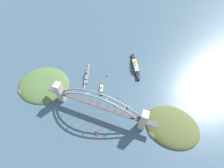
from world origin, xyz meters
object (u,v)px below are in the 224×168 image
(small_boat_3, at_px, (113,65))
(small_boat_4, at_px, (129,106))
(small_boat_1, at_px, (108,75))
(seaplane_taxiing_near_bridge, at_px, (97,133))
(small_boat_2, at_px, (118,97))
(small_boat_5, at_px, (86,94))
(naval_cruiser, at_px, (87,76))
(harbor_arch_bridge, at_px, (99,105))
(harbor_ferry_steamer, at_px, (102,89))
(small_boat_0, at_px, (115,104))
(ocean_liner, at_px, (135,66))

(small_boat_3, relative_size, small_boat_4, 0.68)
(small_boat_4, bearing_deg, small_boat_1, 138.51)
(small_boat_3, bearing_deg, seaplane_taxiing_near_bridge, -79.20)
(small_boat_3, bearing_deg, small_boat_2, -62.61)
(seaplane_taxiing_near_bridge, xyz_separation_m, small_boat_4, (45.63, 83.14, 3.43))
(small_boat_2, distance_m, small_boat_4, 36.54)
(small_boat_5, bearing_deg, naval_cruiser, 114.02)
(harbor_arch_bridge, xyz_separation_m, harbor_ferry_steamer, (-21.08, 58.77, -29.17))
(small_boat_0, distance_m, small_boat_4, 33.13)
(ocean_liner, xyz_separation_m, small_boat_0, (-12.05, -135.23, -1.50))
(harbor_arch_bridge, xyz_separation_m, small_boat_1, (-23.48, 106.35, -27.72))
(harbor_arch_bridge, bearing_deg, small_boat_5, 148.73)
(harbor_ferry_steamer, height_order, small_boat_4, small_boat_4)
(harbor_ferry_steamer, bearing_deg, small_boat_0, -33.07)
(harbor_arch_bridge, height_order, seaplane_taxiing_near_bridge, harbor_arch_bridge)
(naval_cruiser, relative_size, small_boat_1, 10.12)
(naval_cruiser, xyz_separation_m, small_boat_2, (102.15, -34.32, 0.40))
(harbor_arch_bridge, distance_m, naval_cruiser, 116.75)
(seaplane_taxiing_near_bridge, distance_m, small_boat_3, 202.03)
(seaplane_taxiing_near_bridge, relative_size, small_boat_5, 0.94)
(small_boat_1, height_order, small_boat_5, small_boat_1)
(harbor_arch_bridge, height_order, naval_cruiser, harbor_arch_bridge)
(harbor_ferry_steamer, bearing_deg, harbor_arch_bridge, -70.27)
(ocean_liner, height_order, small_boat_0, ocean_liner)
(ocean_liner, bearing_deg, small_boat_5, -124.52)
(ocean_liner, distance_m, small_boat_2, 113.66)
(small_boat_4, xyz_separation_m, small_boat_5, (-111.05, -1.76, -4.50))
(small_boat_1, relative_size, small_boat_2, 1.17)
(small_boat_1, height_order, small_boat_3, small_boat_1)
(small_boat_3, height_order, small_boat_5, small_boat_5)
(harbor_arch_bridge, relative_size, harbor_ferry_steamer, 6.67)
(small_boat_4, bearing_deg, small_boat_5, -179.09)
(small_boat_1, bearing_deg, seaplane_taxiing_near_bridge, -76.69)
(small_boat_0, bearing_deg, small_boat_4, 9.54)
(harbor_arch_bridge, relative_size, naval_cruiser, 3.04)
(naval_cruiser, distance_m, small_boat_3, 82.12)
(small_boat_0, bearing_deg, seaplane_taxiing_near_bridge, -99.50)
(small_boat_1, bearing_deg, harbor_ferry_steamer, -87.10)
(ocean_liner, distance_m, small_boat_5, 159.67)
(harbor_ferry_steamer, relative_size, small_boat_5, 3.21)
(ocean_liner, height_order, small_boat_5, ocean_liner)
(naval_cruiser, height_order, small_boat_0, naval_cruiser)
(small_boat_5, bearing_deg, small_boat_0, -2.72)
(ocean_liner, xyz_separation_m, small_boat_5, (-90.46, -131.50, -4.57))
(small_boat_2, height_order, small_boat_3, small_boat_2)
(small_boat_1, bearing_deg, small_boat_4, -41.49)
(small_boat_0, height_order, small_boat_2, small_boat_0)
(harbor_arch_bridge, relative_size, small_boat_3, 32.47)
(harbor_arch_bridge, distance_m, small_boat_4, 72.76)
(harbor_arch_bridge, relative_size, small_boat_0, 30.46)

